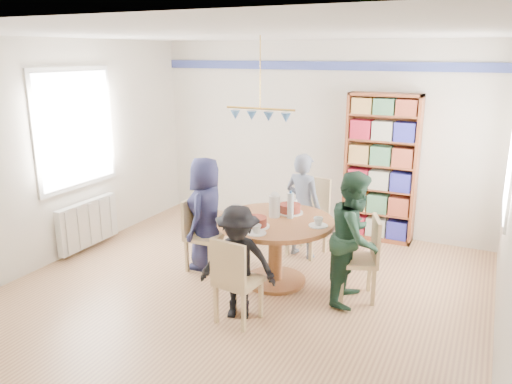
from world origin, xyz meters
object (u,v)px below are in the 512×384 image
Objects in this scene: chair_right at (365,255)px; chair_left at (199,231)px; chair_near at (234,278)px; chair_far at (310,212)px; person_left at (206,214)px; bookshelf at (381,170)px; dining_table at (276,236)px; person_near at (238,262)px; radiator at (88,223)px; person_far at (303,206)px; person_right at (355,238)px.

chair_left is at bearing -177.02° from chair_right.
chair_far is at bearing 89.17° from chair_near.
bookshelf is at bearing 130.78° from person_left.
chair_right reaches higher than dining_table.
chair_left is 1.26m from person_near.
bookshelf is at bearing 57.63° from person_near.
chair_right is (1.97, 0.10, 0.02)m from chair_left.
bookshelf is at bearing 51.68° from chair_far.
chair_far is at bearing 134.42° from chair_right.
radiator is 1.15× the size of chair_left.
chair_right is at bearing 3.18° from dining_table.
chair_left is 0.97× the size of chair_right.
radiator is at bearing 32.61° from person_far.
chair_right is (0.99, 0.06, -0.06)m from dining_table.
person_right is 1.96m from bookshelf.
bookshelf is at bearing 31.22° from radiator.
chair_far is (-0.95, 0.97, 0.05)m from chair_right.
chair_right is 1.44m from chair_near.
person_near is 2.89m from bookshelf.
chair_right is 1.37m from person_near.
dining_table is at bearing 86.45° from person_right.
chair_far is (2.68, 1.17, 0.19)m from radiator.
person_near is (-1.01, -0.91, 0.08)m from chair_right.
chair_left is 2.64m from bookshelf.
chair_left is at bearing 122.70° from person_near.
radiator is 1.01× the size of chair_far.
chair_right is 1.03× the size of chair_near.
chair_far is 2.03m from chair_near.
dining_table is 0.91m from person_right.
chair_near is 0.43× the size of bookshelf.
chair_left reaches higher than radiator.
dining_table is 1.00m from chair_near.
chair_left is 1.48m from chair_far.
person_far is at bearing -104.65° from chair_far.
radiator is at bearing -148.78° from bookshelf.
chair_far reaches higher than chair_left.
person_far is (-0.04, -0.17, 0.13)m from chair_far.
person_near is (2.61, -0.71, 0.22)m from radiator.
chair_left reaches higher than dining_table.
bookshelf is at bearing 68.97° from dining_table.
person_right is at bearing 47.37° from chair_near.
person_near reaches higher than radiator.
chair_near is 0.63× the size of person_right.
chair_near is (0.01, -1.00, -0.08)m from dining_table.
person_right is at bearing 147.04° from person_far.
chair_near reaches higher than chair_left.
chair_near is 1.33m from person_right.
bookshelf reaches higher than radiator.
dining_table is 0.97× the size of person_far.
person_far is (0.98, 0.91, 0.19)m from chair_left.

